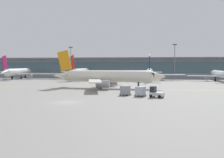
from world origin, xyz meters
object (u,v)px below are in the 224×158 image
object	(u,v)px
gate_airplane_4	(219,74)
baggage_tug	(156,93)
taxiing_regional_jet	(108,76)
gate_airplane_1	(18,72)
gate_airplane_3	(149,73)
gate_airplane_2	(80,72)
apron_light_mast_1	(71,61)
cargo_dolly_trailing	(125,90)
cargo_dolly_lead	(140,91)
apron_light_mast_2	(175,60)

from	to	relation	value
gate_airplane_4	baggage_tug	world-z (taller)	gate_airplane_4
taxiing_regional_jet	gate_airplane_1	bearing A→B (deg)	143.03
gate_airplane_3	gate_airplane_4	xyz separation A→B (m)	(26.30, -1.05, -0.42)
gate_airplane_2	apron_light_mast_1	bearing A→B (deg)	29.05
gate_airplane_3	gate_airplane_1	bearing A→B (deg)	88.12
gate_airplane_3	cargo_dolly_trailing	size ratio (longest dim) A/B	11.70
gate_airplane_3	cargo_dolly_trailing	world-z (taller)	gate_airplane_3
gate_airplane_3	cargo_dolly_lead	bearing A→B (deg)	178.32
gate_airplane_4	taxiing_regional_jet	world-z (taller)	taxiing_regional_jet
gate_airplane_2	gate_airplane_4	xyz separation A→B (m)	(54.99, -1.94, -0.43)
cargo_dolly_lead	gate_airplane_4	bearing A→B (deg)	87.73
gate_airplane_1	gate_airplane_4	xyz separation A→B (m)	(83.14, -2.08, -0.40)
cargo_dolly_lead	apron_light_mast_1	distance (m)	79.49
cargo_dolly_lead	cargo_dolly_trailing	bearing A→B (deg)	180.00
taxiing_regional_jet	gate_airplane_4	bearing A→B (deg)	47.33
gate_airplane_1	gate_airplane_4	bearing A→B (deg)	-95.94
gate_airplane_1	gate_airplane_4	world-z (taller)	gate_airplane_1
gate_airplane_3	gate_airplane_2	bearing A→B (deg)	87.38
baggage_tug	apron_light_mast_1	distance (m)	82.06
cargo_dolly_trailing	apron_light_mast_2	distance (m)	70.76
apron_light_mast_1	cargo_dolly_trailing	bearing A→B (deg)	-64.03
cargo_dolly_lead	cargo_dolly_trailing	size ratio (longest dim) A/B	1.00
gate_airplane_3	gate_airplane_4	size ratio (longest dim) A/B	1.16
gate_airplane_1	cargo_dolly_lead	size ratio (longest dim) A/B	11.62
cargo_dolly_lead	apron_light_mast_2	world-z (taller)	apron_light_mast_2
gate_airplane_2	gate_airplane_4	size ratio (longest dim) A/B	1.17
gate_airplane_4	cargo_dolly_lead	size ratio (longest dim) A/B	10.05
taxiing_regional_jet	apron_light_mast_2	world-z (taller)	apron_light_mast_2
cargo_dolly_lead	cargo_dolly_trailing	xyz separation A→B (m)	(-3.14, 1.43, 0.00)
gate_airplane_2	apron_light_mast_1	size ratio (longest dim) A/B	2.06
gate_airplane_2	baggage_tug	xyz separation A→B (m)	(30.83, -57.15, -2.11)
cargo_dolly_lead	cargo_dolly_trailing	distance (m)	3.45
gate_airplane_4	taxiing_regional_jet	size ratio (longest dim) A/B	0.84
apron_light_mast_1	baggage_tug	bearing A→B (deg)	-61.05
taxiing_regional_jet	cargo_dolly_trailing	bearing A→B (deg)	-65.76
cargo_dolly_trailing	apron_light_mast_2	xyz separation A→B (m)	(14.80, 68.80, 7.35)
apron_light_mast_1	apron_light_mast_2	size ratio (longest dim) A/B	0.95
gate_airplane_1	cargo_dolly_lead	world-z (taller)	gate_airplane_1
gate_airplane_1	apron_light_mast_2	distance (m)	69.40
apron_light_mast_2	cargo_dolly_lead	bearing A→B (deg)	-99.42
cargo_dolly_lead	apron_light_mast_1	xyz separation A→B (m)	(-36.64, 70.20, 6.98)
cargo_dolly_lead	apron_light_mast_1	size ratio (longest dim) A/B	0.18
baggage_tug	apron_light_mast_2	size ratio (longest dim) A/B	0.19
gate_airplane_3	cargo_dolly_lead	distance (m)	54.96
gate_airplane_1	apron_light_mast_2	xyz separation A→B (m)	(67.70, 14.28, 5.43)
gate_airplane_2	taxiing_regional_jet	xyz separation A→B (m)	(18.35, -38.26, 0.06)
gate_airplane_4	baggage_tug	bearing A→B (deg)	157.06
cargo_dolly_lead	gate_airplane_3	bearing A→B (deg)	113.60
cargo_dolly_lead	baggage_tug	bearing A→B (deg)	-0.00
gate_airplane_4	cargo_dolly_lead	xyz separation A→B (m)	(-27.10, -53.87, -1.52)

